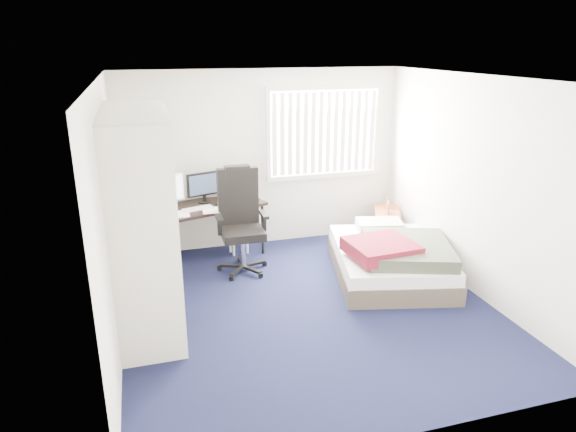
{
  "coord_description": "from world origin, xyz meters",
  "views": [
    {
      "loc": [
        -1.67,
        -4.86,
        2.82
      ],
      "look_at": [
        -0.12,
        0.4,
        0.97
      ],
      "focal_mm": 32.0,
      "sensor_mm": 36.0,
      "label": 1
    }
  ],
  "objects_px": {
    "desk": "(204,203)",
    "nightstand": "(387,214)",
    "office_chair": "(241,231)",
    "bed": "(391,258)"
  },
  "relations": [
    {
      "from": "office_chair",
      "to": "nightstand",
      "type": "distance_m",
      "value": 2.28
    },
    {
      "from": "nightstand",
      "to": "desk",
      "type": "bearing_deg",
      "value": 176.54
    },
    {
      "from": "nightstand",
      "to": "bed",
      "type": "relative_size",
      "value": 0.39
    },
    {
      "from": "desk",
      "to": "nightstand",
      "type": "height_order",
      "value": "desk"
    },
    {
      "from": "office_chair",
      "to": "bed",
      "type": "bearing_deg",
      "value": -24.24
    },
    {
      "from": "desk",
      "to": "nightstand",
      "type": "distance_m",
      "value": 2.67
    },
    {
      "from": "nightstand",
      "to": "bed",
      "type": "bearing_deg",
      "value": -113.93
    },
    {
      "from": "office_chair",
      "to": "nightstand",
      "type": "bearing_deg",
      "value": 8.55
    },
    {
      "from": "bed",
      "to": "desk",
      "type": "bearing_deg",
      "value": 149.0
    },
    {
      "from": "office_chair",
      "to": "nightstand",
      "type": "xyz_separation_m",
      "value": [
        2.25,
        0.34,
        -0.09
      ]
    }
  ]
}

